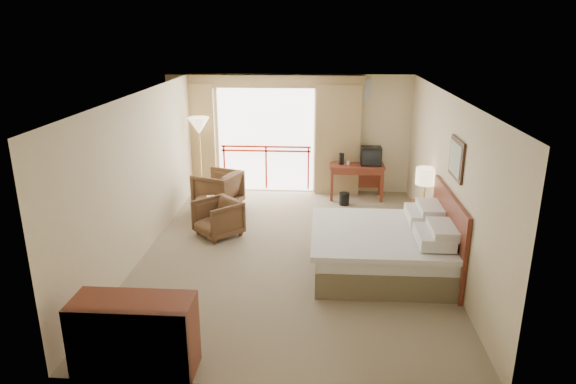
# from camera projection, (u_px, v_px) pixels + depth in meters

# --- Properties ---
(floor) EXTENTS (7.00, 7.00, 0.00)m
(floor) POSITION_uv_depth(u_px,v_px,m) (292.00, 252.00, 8.86)
(floor) COLOR #827357
(floor) RESTS_ON ground
(ceiling) EXTENTS (7.00, 7.00, 0.00)m
(ceiling) POSITION_uv_depth(u_px,v_px,m) (292.00, 94.00, 8.03)
(ceiling) COLOR white
(ceiling) RESTS_ON wall_back
(wall_back) EXTENTS (5.00, 0.00, 5.00)m
(wall_back) POSITION_uv_depth(u_px,v_px,m) (301.00, 134.00, 11.77)
(wall_back) COLOR beige
(wall_back) RESTS_ON ground
(wall_front) EXTENTS (5.00, 0.00, 5.00)m
(wall_front) POSITION_uv_depth(u_px,v_px,m) (271.00, 275.00, 5.12)
(wall_front) COLOR beige
(wall_front) RESTS_ON ground
(wall_left) EXTENTS (0.00, 7.00, 7.00)m
(wall_left) POSITION_uv_depth(u_px,v_px,m) (143.00, 174.00, 8.60)
(wall_left) COLOR beige
(wall_left) RESTS_ON ground
(wall_right) EXTENTS (0.00, 7.00, 7.00)m
(wall_right) POSITION_uv_depth(u_px,v_px,m) (446.00, 180.00, 8.29)
(wall_right) COLOR beige
(wall_right) RESTS_ON ground
(balcony_door) EXTENTS (2.40, 0.00, 2.40)m
(balcony_door) POSITION_uv_depth(u_px,v_px,m) (266.00, 140.00, 11.84)
(balcony_door) COLOR white
(balcony_door) RESTS_ON wall_back
(balcony_railing) EXTENTS (2.09, 0.03, 1.02)m
(balcony_railing) POSITION_uv_depth(u_px,v_px,m) (266.00, 157.00, 11.94)
(balcony_railing) COLOR red
(balcony_railing) RESTS_ON wall_back
(curtain_left) EXTENTS (1.00, 0.26, 2.50)m
(curtain_left) POSITION_uv_depth(u_px,v_px,m) (194.00, 138.00, 11.81)
(curtain_left) COLOR #93784D
(curtain_left) RESTS_ON wall_back
(curtain_right) EXTENTS (1.00, 0.26, 2.50)m
(curtain_right) POSITION_uv_depth(u_px,v_px,m) (338.00, 140.00, 11.60)
(curtain_right) COLOR #93784D
(curtain_right) RESTS_ON wall_back
(valance) EXTENTS (4.40, 0.22, 0.28)m
(valance) POSITION_uv_depth(u_px,v_px,m) (265.00, 81.00, 11.33)
(valance) COLOR #93784D
(valance) RESTS_ON wall_back
(hvac_vent) EXTENTS (0.50, 0.04, 0.50)m
(hvac_vent) POSITION_uv_depth(u_px,v_px,m) (359.00, 91.00, 11.35)
(hvac_vent) COLOR silver
(hvac_vent) RESTS_ON wall_back
(bed) EXTENTS (2.13, 2.06, 0.97)m
(bed) POSITION_uv_depth(u_px,v_px,m) (384.00, 248.00, 8.08)
(bed) COLOR brown
(bed) RESTS_ON floor
(headboard) EXTENTS (0.06, 2.10, 1.30)m
(headboard) POSITION_uv_depth(u_px,v_px,m) (448.00, 234.00, 7.94)
(headboard) COLOR #5C2015
(headboard) RESTS_ON wall_right
(framed_art) EXTENTS (0.04, 0.72, 0.60)m
(framed_art) POSITION_uv_depth(u_px,v_px,m) (456.00, 159.00, 7.57)
(framed_art) COLOR black
(framed_art) RESTS_ON wall_right
(nightstand) EXTENTS (0.48, 0.55, 0.62)m
(nightstand) POSITION_uv_depth(u_px,v_px,m) (423.00, 220.00, 9.45)
(nightstand) COLOR #5C2015
(nightstand) RESTS_ON floor
(table_lamp) EXTENTS (0.37, 0.37, 0.64)m
(table_lamp) POSITION_uv_depth(u_px,v_px,m) (426.00, 177.00, 9.25)
(table_lamp) COLOR tan
(table_lamp) RESTS_ON nightstand
(phone) EXTENTS (0.19, 0.15, 0.08)m
(phone) POSITION_uv_depth(u_px,v_px,m) (423.00, 205.00, 9.21)
(phone) COLOR black
(phone) RESTS_ON nightstand
(desk) EXTENTS (1.20, 0.58, 0.78)m
(desk) POSITION_uv_depth(u_px,v_px,m) (356.00, 171.00, 11.49)
(desk) COLOR #5C2015
(desk) RESTS_ON floor
(tv) EXTENTS (0.45, 0.36, 0.41)m
(tv) POSITION_uv_depth(u_px,v_px,m) (371.00, 156.00, 11.30)
(tv) COLOR black
(tv) RESTS_ON desk
(coffee_maker) EXTENTS (0.15, 0.15, 0.26)m
(coffee_maker) POSITION_uv_depth(u_px,v_px,m) (341.00, 159.00, 11.37)
(coffee_maker) COLOR black
(coffee_maker) RESTS_ON desk
(cup) EXTENTS (0.08, 0.08, 0.09)m
(cup) POSITION_uv_depth(u_px,v_px,m) (348.00, 163.00, 11.34)
(cup) COLOR white
(cup) RESTS_ON desk
(wastebasket) EXTENTS (0.27, 0.27, 0.27)m
(wastebasket) POSITION_uv_depth(u_px,v_px,m) (344.00, 199.00, 11.14)
(wastebasket) COLOR black
(wastebasket) RESTS_ON floor
(armchair_far) EXTENTS (1.11, 1.10, 0.79)m
(armchair_far) POSITION_uv_depth(u_px,v_px,m) (219.00, 207.00, 11.05)
(armchair_far) COLOR #4B311E
(armchair_far) RESTS_ON floor
(armchair_near) EXTENTS (1.04, 1.04, 0.68)m
(armchair_near) POSITION_uv_depth(u_px,v_px,m) (219.00, 235.00, 9.56)
(armchair_near) COLOR #4B311E
(armchair_near) RESTS_ON floor
(side_table) EXTENTS (0.45, 0.45, 0.49)m
(side_table) POSITION_uv_depth(u_px,v_px,m) (207.00, 206.00, 10.13)
(side_table) COLOR black
(side_table) RESTS_ON floor
(book) EXTENTS (0.22, 0.25, 0.02)m
(book) POSITION_uv_depth(u_px,v_px,m) (207.00, 198.00, 10.08)
(book) COLOR white
(book) RESTS_ON side_table
(floor_lamp) EXTENTS (0.47, 0.47, 1.82)m
(floor_lamp) POSITION_uv_depth(u_px,v_px,m) (199.00, 129.00, 11.20)
(floor_lamp) COLOR tan
(floor_lamp) RESTS_ON floor
(dresser) EXTENTS (1.34, 0.57, 0.89)m
(dresser) POSITION_uv_depth(u_px,v_px,m) (135.00, 336.00, 5.68)
(dresser) COLOR #5C2015
(dresser) RESTS_ON floor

